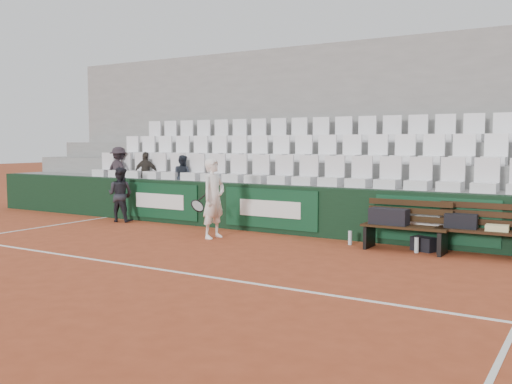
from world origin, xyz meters
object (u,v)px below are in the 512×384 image
(spectator_a, at_px, (119,153))
(water_bottle_far, at_px, (417,245))
(bench_right, at_px, (482,243))
(ball_kid, at_px, (120,195))
(water_bottle_near, at_px, (350,238))
(sports_bag_left, at_px, (389,216))
(spectator_b, at_px, (146,156))
(sports_bag_right, at_px, (461,221))
(tennis_player, at_px, (213,198))
(spectator_c, at_px, (182,158))
(sports_bag_ground, at_px, (424,244))
(bench_left, at_px, (405,238))

(spectator_a, bearing_deg, water_bottle_far, 178.24)
(bench_right, relative_size, ball_kid, 1.15)
(water_bottle_near, distance_m, ball_kid, 5.91)
(bench_right, bearing_deg, sports_bag_left, -172.98)
(water_bottle_far, xyz_separation_m, spectator_b, (-7.25, 1.19, 1.42))
(sports_bag_right, distance_m, tennis_player, 4.64)
(sports_bag_right, bearing_deg, spectator_c, 172.05)
(sports_bag_ground, distance_m, spectator_c, 6.36)
(water_bottle_far, bearing_deg, sports_bag_right, 20.51)
(tennis_player, relative_size, spectator_b, 1.43)
(sports_bag_left, bearing_deg, sports_bag_right, 10.42)
(sports_bag_right, height_order, ball_kid, ball_kid)
(ball_kid, distance_m, spectator_b, 1.36)
(spectator_b, bearing_deg, water_bottle_far, 149.64)
(bench_left, bearing_deg, water_bottle_far, -12.91)
(water_bottle_far, relative_size, spectator_b, 0.24)
(sports_bag_ground, xyz_separation_m, water_bottle_near, (-1.33, -0.11, 0.01))
(water_bottle_near, bearing_deg, sports_bag_ground, 4.85)
(spectator_c, bearing_deg, sports_bag_left, 167.84)
(sports_bag_ground, bearing_deg, sports_bag_left, -160.72)
(tennis_player, distance_m, spectator_a, 4.73)
(bench_right, xyz_separation_m, water_bottle_near, (-2.30, -0.10, -0.09))
(sports_bag_right, bearing_deg, water_bottle_near, -176.15)
(spectator_c, bearing_deg, bench_right, 171.82)
(bench_left, relative_size, sports_bag_left, 2.24)
(sports_bag_left, xyz_separation_m, spectator_c, (-5.56, 1.16, 0.93))
(water_bottle_far, distance_m, spectator_c, 6.34)
(tennis_player, xyz_separation_m, spectator_c, (-2.19, 1.76, 0.73))
(ball_kid, bearing_deg, spectator_c, -151.07)
(tennis_player, bearing_deg, bench_left, 9.65)
(sports_bag_left, distance_m, tennis_player, 3.44)
(water_bottle_near, relative_size, spectator_a, 0.21)
(ball_kid, distance_m, spectator_a, 1.74)
(bench_left, distance_m, sports_bag_left, 0.47)
(sports_bag_ground, relative_size, spectator_c, 0.39)
(bench_right, xyz_separation_m, water_bottle_far, (-1.03, -0.22, -0.09))
(tennis_player, height_order, spectator_b, spectator_b)
(water_bottle_far, bearing_deg, spectator_a, 171.72)
(sports_bag_left, relative_size, tennis_player, 0.42)
(spectator_b, bearing_deg, bench_right, 152.30)
(tennis_player, distance_m, spectator_b, 3.87)
(water_bottle_far, distance_m, tennis_player, 3.98)
(bench_right, xyz_separation_m, tennis_player, (-4.91, -0.80, 0.57))
(sports_bag_left, bearing_deg, spectator_b, 170.25)
(bench_left, xyz_separation_m, sports_bag_ground, (0.28, 0.18, -0.10))
(spectator_c, bearing_deg, sports_bag_ground, 170.71)
(sports_bag_ground, bearing_deg, bench_left, -146.85)
(water_bottle_near, bearing_deg, bench_left, -3.82)
(tennis_player, xyz_separation_m, ball_kid, (-3.27, 0.75, -0.14))
(water_bottle_far, height_order, spectator_c, spectator_c)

